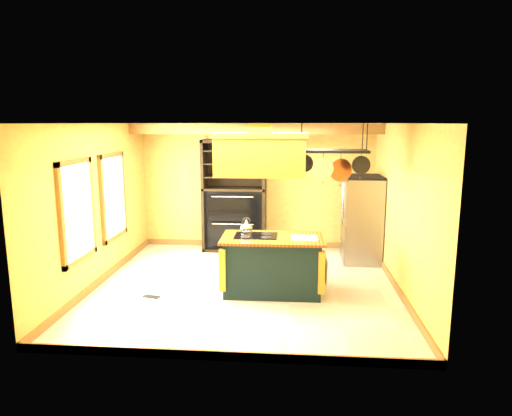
# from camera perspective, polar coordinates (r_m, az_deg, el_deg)

# --- Properties ---
(floor) EXTENTS (5.00, 5.00, 0.00)m
(floor) POSITION_cam_1_polar(r_m,az_deg,el_deg) (7.82, -1.26, -9.66)
(floor) COLOR beige
(floor) RESTS_ON ground
(ceiling) EXTENTS (5.00, 5.00, 0.00)m
(ceiling) POSITION_cam_1_polar(r_m,az_deg,el_deg) (7.34, -1.35, 10.54)
(ceiling) COLOR white
(ceiling) RESTS_ON wall_back
(wall_back) EXTENTS (5.00, 0.02, 2.70)m
(wall_back) POSITION_cam_1_polar(r_m,az_deg,el_deg) (9.92, 0.19, 2.74)
(wall_back) COLOR gold
(wall_back) RESTS_ON floor
(wall_front) EXTENTS (5.00, 0.02, 2.70)m
(wall_front) POSITION_cam_1_polar(r_m,az_deg,el_deg) (5.04, -4.26, -5.05)
(wall_front) COLOR gold
(wall_front) RESTS_ON floor
(wall_left) EXTENTS (0.02, 5.00, 2.70)m
(wall_left) POSITION_cam_1_polar(r_m,az_deg,el_deg) (8.11, -19.16, 0.37)
(wall_left) COLOR gold
(wall_left) RESTS_ON floor
(wall_right) EXTENTS (0.02, 5.00, 2.70)m
(wall_right) POSITION_cam_1_polar(r_m,az_deg,el_deg) (7.62, 17.73, -0.17)
(wall_right) COLOR gold
(wall_right) RESTS_ON floor
(ceiling_beam) EXTENTS (5.00, 0.15, 0.20)m
(ceiling_beam) POSITION_cam_1_polar(r_m,az_deg,el_deg) (9.03, -0.21, 9.86)
(ceiling_beam) COLOR olive
(ceiling_beam) RESTS_ON ceiling
(window_near) EXTENTS (0.06, 1.06, 1.56)m
(window_near) POSITION_cam_1_polar(r_m,az_deg,el_deg) (7.37, -21.42, -0.36)
(window_near) COLOR olive
(window_near) RESTS_ON wall_left
(window_far) EXTENTS (0.06, 1.06, 1.56)m
(window_far) POSITION_cam_1_polar(r_m,az_deg,el_deg) (8.63, -17.38, 1.40)
(window_far) COLOR olive
(window_far) RESTS_ON wall_left
(kitchen_island) EXTENTS (1.64, 0.92, 1.11)m
(kitchen_island) POSITION_cam_1_polar(r_m,az_deg,el_deg) (7.39, 2.08, -7.02)
(kitchen_island) COLOR black
(kitchen_island) RESTS_ON floor
(range_hood) EXTENTS (1.45, 0.82, 0.80)m
(range_hood) POSITION_cam_1_polar(r_m,az_deg,el_deg) (7.07, 0.56, 6.89)
(range_hood) COLOR #AD8A2B
(range_hood) RESTS_ON ceiling
(pot_rack) EXTENTS (1.12, 0.53, 0.89)m
(pot_rack) POSITION_cam_1_polar(r_m,az_deg,el_deg) (7.09, 9.56, 6.31)
(pot_rack) COLOR black
(pot_rack) RESTS_ON ceiling
(refrigerator) EXTENTS (0.72, 0.85, 1.66)m
(refrigerator) POSITION_cam_1_polar(r_m,az_deg,el_deg) (9.18, 13.05, -1.62)
(refrigerator) COLOR gray
(refrigerator) RESTS_ON floor
(hutch) EXTENTS (1.34, 0.61, 2.36)m
(hutch) POSITION_cam_1_polar(r_m,az_deg,el_deg) (9.79, -2.67, -0.01)
(hutch) COLOR black
(hutch) RESTS_ON floor
(floor_register) EXTENTS (0.30, 0.18, 0.01)m
(floor_register) POSITION_cam_1_polar(r_m,az_deg,el_deg) (7.52, -12.94, -10.74)
(floor_register) COLOR black
(floor_register) RESTS_ON floor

